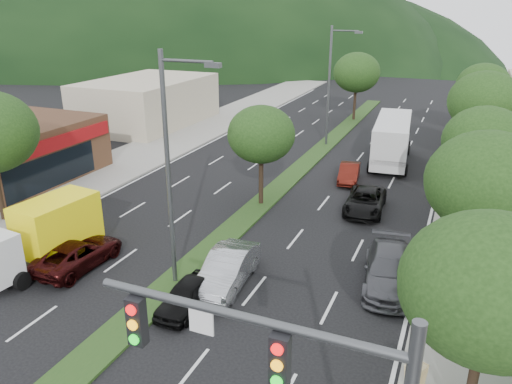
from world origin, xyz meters
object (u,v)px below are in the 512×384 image
at_px(streetlight_near, 172,163).
at_px(streetlight_mid, 332,81).
at_px(car_queue_d, 365,201).
at_px(suv_maroon, 78,254).
at_px(tree_r_d, 485,102).
at_px(sedan_silver, 227,269).
at_px(box_truck, 46,235).
at_px(motorhome, 392,140).
at_px(tree_med_near, 261,134).
at_px(a_frame_sign, 416,374).
at_px(tree_r_e, 483,86).
at_px(tree_med_far, 357,72).
at_px(tree_r_a, 490,288).
at_px(tree_r_b, 488,183).
at_px(car_queue_c, 349,173).
at_px(car_queue_b, 389,270).
at_px(car_queue_a, 186,296).
at_px(tree_r_c, 485,141).

bearing_deg(streetlight_near, streetlight_mid, 90.00).
bearing_deg(car_queue_d, suv_maroon, -136.60).
xyz_separation_m(tree_r_d, sedan_silver, (-9.78, -21.26, -4.41)).
relative_size(box_truck, motorhome, 0.69).
bearing_deg(tree_med_near, sedan_silver, -76.54).
distance_m(suv_maroon, a_frame_sign, 15.61).
distance_m(tree_r_e, tree_med_far, 12.65).
bearing_deg(tree_med_far, box_truck, -100.13).
xyz_separation_m(tree_r_a, tree_r_b, (-0.00, 8.00, 0.22)).
bearing_deg(car_queue_c, car_queue_b, -77.96).
xyz_separation_m(tree_r_a, motorhome, (-6.08, 26.18, -3.02)).
height_order(tree_r_d, car_queue_a, tree_r_d).
bearing_deg(a_frame_sign, box_truck, -163.08).
height_order(tree_r_b, streetlight_near, streetlight_near).
bearing_deg(tree_r_d, tree_r_e, 90.00).
distance_m(tree_r_c, car_queue_d, 7.21).
xyz_separation_m(tree_r_a, tree_r_c, (0.00, 16.00, -0.07)).
height_order(tree_med_near, motorhome, tree_med_near).
relative_size(tree_r_e, tree_med_near, 1.11).
bearing_deg(suv_maroon, tree_med_far, -96.03).
relative_size(tree_r_d, box_truck, 1.16).
bearing_deg(car_queue_a, tree_med_far, 91.22).
bearing_deg(tree_r_e, tree_med_near, -118.61).
height_order(tree_r_d, streetlight_mid, streetlight_mid).
bearing_deg(suv_maroon, motorhome, -113.93).
relative_size(tree_r_b, sedan_silver, 1.48).
distance_m(tree_r_b, car_queue_c, 15.41).
xyz_separation_m(tree_r_b, tree_med_far, (-12.00, 32.00, -0.03)).
bearing_deg(car_queue_d, tree_r_b, -55.10).
xyz_separation_m(suv_maroon, car_queue_c, (8.93, 16.86, -0.03)).
bearing_deg(tree_med_near, suv_maroon, -115.24).
relative_size(car_queue_d, motorhome, 0.52).
distance_m(tree_r_a, streetlight_mid, 31.32).
relative_size(tree_r_a, sedan_silver, 1.42).
distance_m(tree_med_far, car_queue_c, 20.48).
distance_m(tree_med_far, box_truck, 37.44).
relative_size(tree_r_b, tree_r_c, 1.07).
height_order(car_queue_a, motorhome, motorhome).
xyz_separation_m(car_queue_a, a_frame_sign, (9.00, -1.25, 0.09)).
xyz_separation_m(car_queue_b, motorhome, (-2.79, 18.73, 1.05)).
height_order(tree_med_near, box_truck, tree_med_near).
distance_m(tree_r_b, car_queue_b, 5.43).
height_order(suv_maroon, car_queue_b, car_queue_b).
xyz_separation_m(tree_med_far, box_truck, (-6.55, -36.69, -3.61)).
distance_m(tree_r_d, car_queue_b, 19.35).
relative_size(tree_r_b, tree_r_e, 1.03).
bearing_deg(sedan_silver, car_queue_b, 18.03).
height_order(tree_med_far, streetlight_near, streetlight_near).
xyz_separation_m(box_truck, motorhome, (12.47, 22.87, 0.41)).
height_order(tree_med_far, box_truck, tree_med_far).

